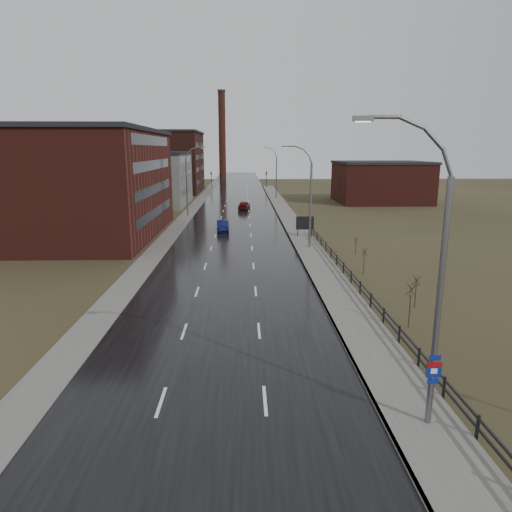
{
  "coord_description": "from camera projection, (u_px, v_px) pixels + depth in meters",
  "views": [
    {
      "loc": [
        1.41,
        -14.23,
        10.93
      ],
      "look_at": [
        2.32,
        19.6,
        3.0
      ],
      "focal_mm": 32.0,
      "sensor_mm": 36.0,
      "label": 1
    }
  ],
  "objects": [
    {
      "name": "shrub_d",
      "position": [
        416.0,
        291.0,
        32.1
      ],
      "size": [
        0.55,
        0.58,
        2.3
      ],
      "color": "#382D23",
      "rests_on": "ground"
    },
    {
      "name": "shrub_f",
      "position": [
        356.0,
        245.0,
        48.56
      ],
      "size": [
        0.43,
        0.45,
        1.79
      ],
      "color": "#382D23",
      "rests_on": "ground"
    },
    {
      "name": "road",
      "position": [
        235.0,
        218.0,
        74.7
      ],
      "size": [
        14.0,
        300.0,
        0.06
      ],
      "primitive_type": "cube",
      "color": "black",
      "rests_on": "ground"
    },
    {
      "name": "warehouse_far",
      "position": [
        150.0,
        162.0,
        119.05
      ],
      "size": [
        26.52,
        24.48,
        15.5
      ],
      "color": "#331611",
      "rests_on": "ground"
    },
    {
      "name": "guardrail",
      "position": [
        363.0,
        289.0,
        34.24
      ],
      "size": [
        0.1,
        53.05,
        1.1
      ],
      "color": "black",
      "rests_on": "ground"
    },
    {
      "name": "warehouse_mid",
      "position": [
        146.0,
        179.0,
        90.56
      ],
      "size": [
        16.32,
        20.4,
        10.5
      ],
      "color": "slate",
      "rests_on": "ground"
    },
    {
      "name": "traffic_light_right",
      "position": [
        266.0,
        172.0,
        132.26
      ],
      "size": [
        0.58,
        2.73,
        5.3
      ],
      "color": "black",
      "rests_on": "ground"
    },
    {
      "name": "billboard",
      "position": [
        305.0,
        224.0,
        57.47
      ],
      "size": [
        2.25,
        0.17,
        2.72
      ],
      "color": "black",
      "rests_on": "ground"
    },
    {
      "name": "curb_right",
      "position": [
        295.0,
        250.0,
        50.54
      ],
      "size": [
        0.16,
        180.0,
        0.18
      ],
      "primitive_type": "cube",
      "color": "slate",
      "rests_on": "ground"
    },
    {
      "name": "shrub_c",
      "position": [
        410.0,
        304.0,
        28.4
      ],
      "size": [
        0.68,
        0.72,
        2.9
      ],
      "color": "#382D23",
      "rests_on": "ground"
    },
    {
      "name": "streetlight_right_far",
      "position": [
        275.0,
        172.0,
        102.79
      ],
      "size": [
        3.36,
        0.28,
        11.35
      ],
      "color": "slate",
      "rests_on": "ground"
    },
    {
      "name": "warehouse_near",
      "position": [
        68.0,
        183.0,
        58.02
      ],
      "size": [
        22.44,
        28.56,
        13.5
      ],
      "color": "#471914",
      "rests_on": "ground"
    },
    {
      "name": "car_far",
      "position": [
        244.0,
        206.0,
        84.28
      ],
      "size": [
        2.47,
        4.85,
        1.58
      ],
      "primitive_type": "imported",
      "rotation": [
        0.0,
        0.0,
        3.01
      ],
      "color": "#430C0B",
      "rests_on": "ground"
    },
    {
      "name": "streetlight_main",
      "position": [
        432.0,
        283.0,
        17.09
      ],
      "size": [
        3.91,
        0.29,
        12.11
      ],
      "color": "slate",
      "rests_on": "ground"
    },
    {
      "name": "building_right",
      "position": [
        381.0,
        182.0,
        95.93
      ],
      "size": [
        18.36,
        16.32,
        8.5
      ],
      "color": "#471914",
      "rests_on": "ground"
    },
    {
      "name": "traffic_light_left",
      "position": [
        211.0,
        172.0,
        131.84
      ],
      "size": [
        0.58,
        2.73,
        5.3
      ],
      "color": "black",
      "rests_on": "ground"
    },
    {
      "name": "sidewalk_right",
      "position": [
        309.0,
        250.0,
        50.58
      ],
      "size": [
        3.2,
        180.0,
        0.18
      ],
      "primitive_type": "cube",
      "color": "#595651",
      "rests_on": "ground"
    },
    {
      "name": "streetlight_right_mid",
      "position": [
        308.0,
        197.0,
        50.24
      ],
      "size": [
        3.36,
        0.28,
        11.35
      ],
      "color": "slate",
      "rests_on": "ground"
    },
    {
      "name": "sidewalk_left",
      "position": [
        185.0,
        218.0,
        74.48
      ],
      "size": [
        2.4,
        260.0,
        0.12
      ],
      "primitive_type": "cube",
      "color": "#595651",
      "rests_on": "ground"
    },
    {
      "name": "car_near",
      "position": [
        223.0,
        226.0,
        61.83
      ],
      "size": [
        1.86,
        4.6,
        1.48
      ],
      "primitive_type": "imported",
      "rotation": [
        0.0,
        0.0,
        0.06
      ],
      "color": "#0D1241",
      "rests_on": "ground"
    },
    {
      "name": "streetlight_left",
      "position": [
        188.0,
        181.0,
        75.12
      ],
      "size": [
        3.36,
        0.28,
        11.35
      ],
      "color": "slate",
      "rests_on": "ground"
    },
    {
      "name": "smokestack",
      "position": [
        222.0,
        136.0,
        158.61
      ],
      "size": [
        2.7,
        2.7,
        30.7
      ],
      "color": "#331611",
      "rests_on": "ground"
    },
    {
      "name": "ground",
      "position": [
        206.0,
        463.0,
        16.31
      ],
      "size": [
        320.0,
        320.0,
        0.0
      ],
      "primitive_type": "plane",
      "color": "#2D2819",
      "rests_on": "ground"
    },
    {
      "name": "shrub_e",
      "position": [
        364.0,
        260.0,
        40.64
      ],
      "size": [
        0.57,
        0.6,
        2.41
      ],
      "color": "#382D23",
      "rests_on": "ground"
    }
  ]
}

